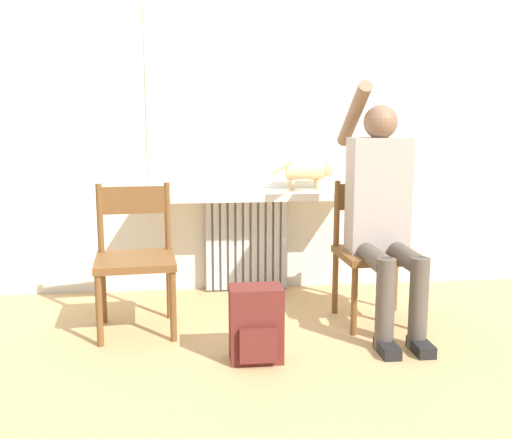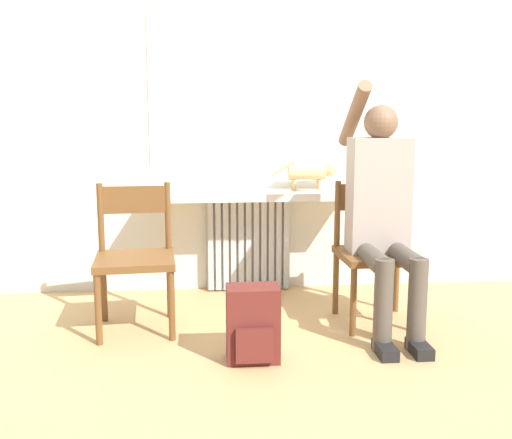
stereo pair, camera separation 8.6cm
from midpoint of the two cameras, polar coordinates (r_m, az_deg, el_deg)
name	(u,v)px [view 2 (the right image)]	position (r m, az deg, el deg)	size (l,w,h in m)	color
ground_plane	(265,352)	(3.18, 1.68, -12.50)	(12.00, 12.00, 0.00)	tan
wall_with_window	(247,95)	(4.17, -0.26, 11.76)	(7.00, 0.06, 2.70)	silver
radiator	(248,243)	(4.18, -0.16, -2.30)	(0.58, 0.08, 0.66)	silver
windowsill	(249,195)	(4.00, -0.01, 2.34)	(1.38, 0.34, 0.05)	white
window_glass	(247,90)	(4.14, -0.22, 12.26)	(1.33, 0.01, 1.34)	white
chair_left	(135,255)	(3.46, -10.76, -3.34)	(0.47, 0.47, 0.83)	brown
chair_right	(375,250)	(3.59, 11.97, -2.88)	(0.45, 0.45, 0.83)	brown
person	(383,209)	(3.44, 12.70, 0.97)	(0.36, 1.00, 1.40)	brown
cat	(312,172)	(4.08, 5.95, 4.51)	(0.45, 0.10, 0.20)	#DBB77A
backpack	(253,325)	(3.02, 0.53, -9.97)	(0.26, 0.21, 0.38)	maroon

